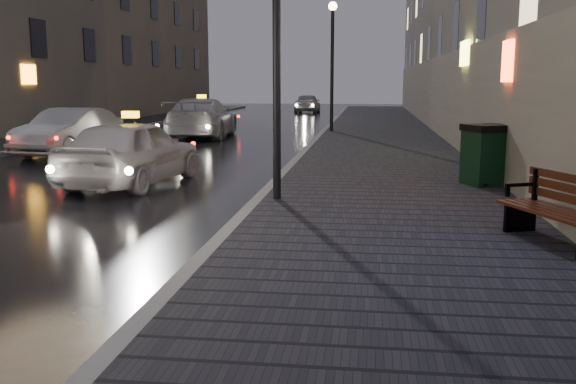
{
  "coord_description": "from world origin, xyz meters",
  "views": [
    {
      "loc": [
        3.47,
        -5.14,
        2.21
      ],
      "look_at": [
        2.47,
        2.67,
        0.85
      ],
      "focal_mm": 40.0,
      "sensor_mm": 36.0,
      "label": 1
    }
  ],
  "objects_px": {
    "bench": "(561,209)",
    "trash_bin": "(486,154)",
    "lamp_near": "(276,5)",
    "taxi_mid": "(202,118)",
    "car_far": "(307,103)",
    "lamp_far": "(332,50)",
    "taxi_near": "(132,152)",
    "car_left_mid": "(69,132)"
  },
  "relations": [
    {
      "from": "bench",
      "to": "trash_bin",
      "type": "bearing_deg",
      "value": 68.53
    },
    {
      "from": "taxi_near",
      "to": "car_left_mid",
      "type": "xyz_separation_m",
      "value": [
        -4.05,
        5.42,
        -0.02
      ]
    },
    {
      "from": "taxi_mid",
      "to": "trash_bin",
      "type": "bearing_deg",
      "value": 123.91
    },
    {
      "from": "lamp_near",
      "to": "car_far",
      "type": "bearing_deg",
      "value": 94.69
    },
    {
      "from": "car_left_mid",
      "to": "car_far",
      "type": "distance_m",
      "value": 27.69
    },
    {
      "from": "taxi_near",
      "to": "car_far",
      "type": "height_order",
      "value": "taxi_near"
    },
    {
      "from": "trash_bin",
      "to": "car_left_mid",
      "type": "height_order",
      "value": "car_left_mid"
    },
    {
      "from": "car_left_mid",
      "to": "taxi_mid",
      "type": "distance_m",
      "value": 6.94
    },
    {
      "from": "lamp_near",
      "to": "taxi_mid",
      "type": "distance_m",
      "value": 15.08
    },
    {
      "from": "lamp_far",
      "to": "bench",
      "type": "height_order",
      "value": "lamp_far"
    },
    {
      "from": "taxi_mid",
      "to": "car_far",
      "type": "height_order",
      "value": "taxi_mid"
    },
    {
      "from": "car_far",
      "to": "lamp_far",
      "type": "bearing_deg",
      "value": 99.7
    },
    {
      "from": "lamp_far",
      "to": "car_left_mid",
      "type": "distance_m",
      "value": 11.71
    },
    {
      "from": "lamp_far",
      "to": "car_far",
      "type": "height_order",
      "value": "lamp_far"
    },
    {
      "from": "bench",
      "to": "lamp_near",
      "type": "bearing_deg",
      "value": 123.38
    },
    {
      "from": "trash_bin",
      "to": "taxi_mid",
      "type": "relative_size",
      "value": 0.23
    },
    {
      "from": "trash_bin",
      "to": "car_left_mid",
      "type": "relative_size",
      "value": 0.29
    },
    {
      "from": "lamp_near",
      "to": "taxi_mid",
      "type": "xyz_separation_m",
      "value": [
        -5.05,
        13.95,
        -2.71
      ]
    },
    {
      "from": "lamp_near",
      "to": "car_far",
      "type": "relative_size",
      "value": 1.33
    },
    {
      "from": "lamp_far",
      "to": "taxi_near",
      "type": "height_order",
      "value": "lamp_far"
    },
    {
      "from": "taxi_near",
      "to": "car_left_mid",
      "type": "bearing_deg",
      "value": -46.72
    },
    {
      "from": "lamp_near",
      "to": "trash_bin",
      "type": "distance_m",
      "value": 5.24
    },
    {
      "from": "lamp_far",
      "to": "taxi_mid",
      "type": "relative_size",
      "value": 0.98
    },
    {
      "from": "trash_bin",
      "to": "car_far",
      "type": "height_order",
      "value": "trash_bin"
    },
    {
      "from": "lamp_near",
      "to": "taxi_mid",
      "type": "bearing_deg",
      "value": 109.91
    },
    {
      "from": "lamp_near",
      "to": "car_left_mid",
      "type": "height_order",
      "value": "lamp_near"
    },
    {
      "from": "lamp_far",
      "to": "car_left_mid",
      "type": "xyz_separation_m",
      "value": [
        -7.49,
        -8.55,
        -2.79
      ]
    },
    {
      "from": "taxi_mid",
      "to": "car_far",
      "type": "bearing_deg",
      "value": -99.34
    },
    {
      "from": "lamp_near",
      "to": "car_far",
      "type": "xyz_separation_m",
      "value": [
        -2.85,
        34.75,
        -2.81
      ]
    },
    {
      "from": "taxi_near",
      "to": "lamp_far",
      "type": "bearing_deg",
      "value": -97.36
    },
    {
      "from": "car_far",
      "to": "taxi_near",
      "type": "bearing_deg",
      "value": 90.01
    },
    {
      "from": "car_far",
      "to": "trash_bin",
      "type": "bearing_deg",
      "value": 102.82
    },
    {
      "from": "bench",
      "to": "taxi_near",
      "type": "relative_size",
      "value": 0.43
    },
    {
      "from": "lamp_far",
      "to": "car_left_mid",
      "type": "height_order",
      "value": "lamp_far"
    },
    {
      "from": "car_left_mid",
      "to": "taxi_mid",
      "type": "relative_size",
      "value": 0.79
    },
    {
      "from": "taxi_near",
      "to": "lamp_near",
      "type": "bearing_deg",
      "value": 155.96
    },
    {
      "from": "trash_bin",
      "to": "car_far",
      "type": "bearing_deg",
      "value": 78.03
    },
    {
      "from": "bench",
      "to": "car_left_mid",
      "type": "xyz_separation_m",
      "value": [
        -11.56,
        10.17,
        0.11
      ]
    },
    {
      "from": "lamp_near",
      "to": "lamp_far",
      "type": "distance_m",
      "value": 16.0
    },
    {
      "from": "bench",
      "to": "car_left_mid",
      "type": "relative_size",
      "value": 0.43
    },
    {
      "from": "bench",
      "to": "taxi_near",
      "type": "xyz_separation_m",
      "value": [
        -7.51,
        4.75,
        0.13
      ]
    },
    {
      "from": "bench",
      "to": "taxi_mid",
      "type": "relative_size",
      "value": 0.34
    }
  ]
}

